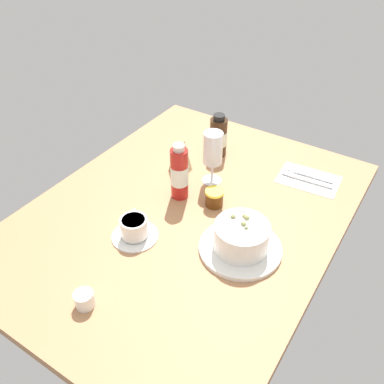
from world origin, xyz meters
TOP-DOWN VIEW (x-y plane):
  - ground_plane at (0.00, 0.00)cm, footprint 110.00×84.00cm
  - porridge_bowl at (-5.06, -20.60)cm, footprint 21.95×21.95cm
  - cutlery_setting at (34.70, -24.31)cm, footprint 14.46×20.02cm
  - coffee_cup at (-16.22, 6.00)cm, footprint 12.82×12.82cm
  - creamer_jug at (-40.20, 1.42)cm, footprint 4.62×5.41cm
  - wine_glass at (17.28, 1.41)cm, footprint 6.34×6.34cm
  - jam_jar at (7.21, -5.36)cm, footprint 5.58×5.58cm
  - sauce_bottle_red at (5.27, 5.72)cm, footprint 5.36×5.36cm
  - sauce_bottle_brown at (31.96, 7.78)cm, footprint 6.04×6.04cm
  - menu_card at (16.43, 13.13)cm, footprint 4.72×6.55cm

SIDE VIEW (x-z plane):
  - ground_plane at x=0.00cm, z-range -3.00..0.00cm
  - cutlery_setting at x=34.70cm, z-range -0.20..0.70cm
  - creamer_jug at x=-40.20cm, z-range -0.26..4.43cm
  - jam_jar at x=7.21cm, z-range 0.03..5.29cm
  - coffee_cup at x=-16.22cm, z-range -0.31..5.94cm
  - porridge_bowl at x=-5.06cm, z-range -0.52..8.83cm
  - menu_card at x=16.43cm, z-range -0.06..10.23cm
  - sauce_bottle_brown at x=31.96cm, z-range -0.67..14.59cm
  - sauce_bottle_red at x=5.27cm, z-range -0.69..17.55cm
  - wine_glass at x=17.28cm, z-range 2.68..20.25cm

